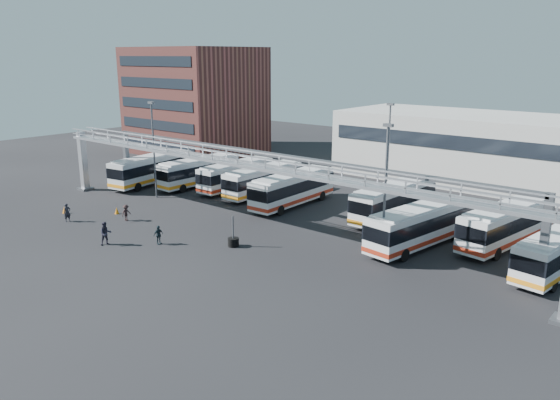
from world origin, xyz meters
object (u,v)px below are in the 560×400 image
Objects in this scene: light_pole_mid at (385,186)px; pedestrian_d at (158,235)px; pedestrian_c at (126,213)px; cone_left at (65,210)px; bus_4 at (293,188)px; bus_9 at (559,251)px; light_pole_back at (388,148)px; bus_2 at (236,174)px; pedestrian_b at (106,233)px; cone_right at (117,211)px; bus_3 at (263,179)px; bus_6 at (394,200)px; bus_7 at (420,225)px; bus_8 at (507,223)px; light_pole_left at (154,145)px; pedestrian_a at (67,213)px; tire_stack at (233,241)px; bus_1 at (199,171)px; bus_0 at (152,168)px.

pedestrian_d is at bearing -152.03° from light_pole_mid.
cone_left is at bearing 102.62° from pedestrian_c.
bus_4 is 25.44m from bus_9.
light_pole_back is 17.43m from bus_2.
pedestrian_b is 9.05m from cone_right.
light_pole_mid is 1.00× the size of light_pole_back.
bus_3 is (4.16, -0.05, 0.02)m from bus_2.
bus_6 is 26.45m from cone_right.
bus_7 reaches higher than cone_right.
pedestrian_c is (-4.37, 5.00, -0.20)m from pedestrian_b.
pedestrian_b is at bearing -39.36° from cone_right.
bus_3 is at bearing -19.81° from pedestrian_c.
cone_left is at bearing -153.21° from bus_9.
bus_4 is 0.98× the size of bus_8.
light_pole_left is 5.92× the size of pedestrian_a.
bus_3 is 0.99× the size of bus_9.
light_pole_mid reaches higher than bus_7.
bus_9 is at bearing 19.06° from cone_left.
pedestrian_d is (8.17, -17.46, -0.96)m from bus_2.
pedestrian_a is 11.54m from pedestrian_d.
light_pole_left is 16.20m from pedestrian_d.
pedestrian_c is (-3.51, -15.22, -1.00)m from bus_3.
tire_stack is at bearing -53.72° from pedestrian_d.
light_pole_mid is 29.68m from bus_1.
light_pole_left is 9.92m from bus_2.
pedestrian_a reaches higher than pedestrian_c.
pedestrian_d is at bearing -16.08° from cone_right.
bus_9 is at bearing 14.81° from bus_7.
pedestrian_d is (-26.48, -13.88, -0.95)m from bus_9.
bus_8 is at bearing -1.84° from bus_6.
bus_9 is 29.91m from pedestrian_d.
bus_9 is (39.18, -2.01, -0.07)m from bus_1.
bus_8 reaches higher than bus_7.
pedestrian_d is (7.52, -2.19, 0.02)m from pedestrian_c.
bus_3 is at bearing 9.42° from bus_0.
bus_9 reaches higher than pedestrian_a.
bus_0 reaches higher than tire_stack.
bus_2 is 0.92× the size of bus_7.
pedestrian_b is 2.90× the size of cone_right.
bus_4 is at bearing -166.76° from bus_8.
light_pole_back is 15.35× the size of cone_right.
tire_stack is (5.03, 3.49, -0.36)m from pedestrian_d.
pedestrian_b is at bearing 133.29° from pedestrian_d.
bus_6 is at bearing -54.50° from light_pole_back.
bus_8 reaches higher than bus_2.
bus_4 is (18.83, 3.07, -0.04)m from bus_0.
light_pole_left is at bearing 161.28° from tire_stack.
bus_7 is (29.23, -3.02, 0.06)m from bus_1.
pedestrian_b is 1.26× the size of pedestrian_c.
bus_1 is 4.79m from bus_2.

